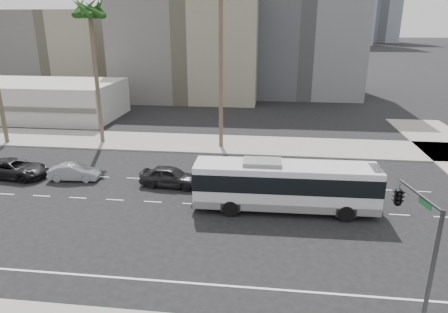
# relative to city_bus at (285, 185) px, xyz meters

# --- Properties ---
(ground) EXTENTS (700.00, 700.00, 0.00)m
(ground) POSITION_rel_city_bus_xyz_m (-3.87, 0.12, -1.96)
(ground) COLOR black
(ground) RESTS_ON ground
(sidewalk_north) EXTENTS (120.00, 7.00, 0.15)m
(sidewalk_north) POSITION_rel_city_bus_xyz_m (-3.87, 15.62, -1.89)
(sidewalk_north) COLOR gray
(sidewalk_north) RESTS_ON ground
(commercial_low) EXTENTS (22.00, 12.16, 5.00)m
(commercial_low) POSITION_rel_city_bus_xyz_m (-33.87, 26.11, 0.54)
(commercial_low) COLOR #B0AEA7
(commercial_low) RESTS_ON ground
(midrise_beige_west) EXTENTS (24.00, 18.00, 18.00)m
(midrise_beige_west) POSITION_rel_city_bus_xyz_m (-15.87, 45.12, 7.04)
(midrise_beige_west) COLOR slate
(midrise_beige_west) RESTS_ON ground
(midrise_gray_center) EXTENTS (20.00, 20.00, 26.00)m
(midrise_gray_center) POSITION_rel_city_bus_xyz_m (4.13, 52.12, 11.04)
(midrise_gray_center) COLOR #4D4F54
(midrise_gray_center) RESTS_ON ground
(midrise_beige_far) EXTENTS (18.00, 16.00, 15.00)m
(midrise_beige_far) POSITION_rel_city_bus_xyz_m (-41.87, 50.12, 5.54)
(midrise_beige_far) COLOR slate
(midrise_beige_far) RESTS_ON ground
(city_bus) EXTENTS (13.05, 3.19, 3.74)m
(city_bus) POSITION_rel_city_bus_xyz_m (0.00, 0.00, 0.00)
(city_bus) COLOR silver
(city_bus) RESTS_ON ground
(car_a) EXTENTS (2.44, 5.17, 1.71)m
(car_a) POSITION_rel_city_bus_xyz_m (-9.29, 3.35, -1.11)
(car_a) COLOR black
(car_a) RESTS_ON ground
(car_b) EXTENTS (1.82, 4.37, 1.41)m
(car_b) POSITION_rel_city_bus_xyz_m (-17.84, 3.69, -1.26)
(car_b) COLOR gray
(car_b) RESTS_ON ground
(car_c) EXTENTS (3.21, 6.06, 1.62)m
(car_c) POSITION_rel_city_bus_xyz_m (-23.34, 3.66, -1.15)
(car_c) COLOR black
(car_c) RESTS_ON ground
(traffic_signal) EXTENTS (2.85, 3.87, 6.13)m
(traffic_signal) POSITION_rel_city_bus_xyz_m (4.97, -9.12, 3.15)
(traffic_signal) COLOR #262628
(traffic_signal) RESTS_ON ground
(palm_mid) EXTENTS (4.95, 4.95, 15.30)m
(palm_mid) POSITION_rel_city_bus_xyz_m (-20.00, 14.75, 11.81)
(palm_mid) COLOR brown
(palm_mid) RESTS_ON ground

